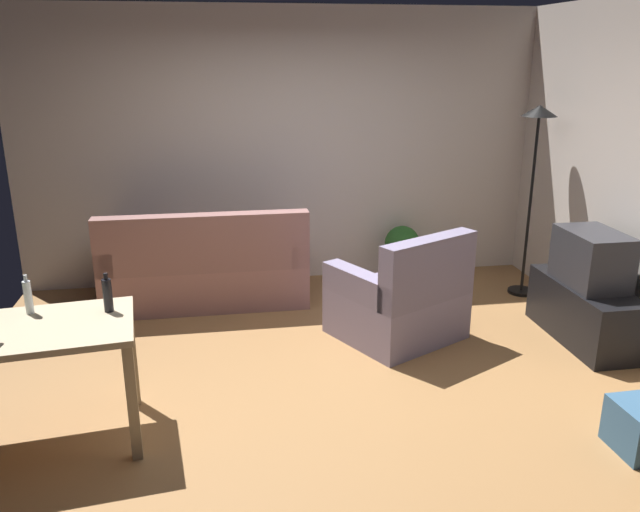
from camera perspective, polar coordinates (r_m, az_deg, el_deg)
ground_plane at (r=4.77m, az=-0.22°, el=-10.62°), size 5.20×4.40×0.02m
wall_rear at (r=6.45m, az=-3.37°, el=9.62°), size 5.20×0.10×2.70m
couch at (r=6.06m, az=-10.21°, el=-1.33°), size 1.87×0.84×0.92m
tv_stand at (r=5.64m, az=22.64°, el=-4.65°), size 0.44×1.10×0.48m
tv at (r=5.49m, az=23.23°, el=-0.20°), size 0.41×0.60×0.44m
torchiere_lamp at (r=6.25m, az=18.79°, el=9.06°), size 0.32×0.32×1.81m
desk at (r=4.06m, az=-24.82°, el=-7.29°), size 1.27×0.84×0.76m
potted_plant at (r=6.61m, az=7.36°, el=0.64°), size 0.36×0.36×0.57m
armchair at (r=5.26m, az=7.30°, el=-4.01°), size 1.19×1.16×0.92m
bottle_clear at (r=4.19m, az=-24.72°, el=-3.34°), size 0.05×0.05×0.25m
bottle_dark at (r=4.04m, az=-18.52°, el=-3.32°), size 0.06×0.06×0.24m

